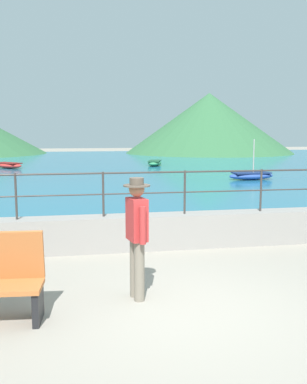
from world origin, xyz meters
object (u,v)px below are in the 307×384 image
object	(u,v)px
boat_3	(251,175)
person_walking	(137,232)
boat_1	(9,165)
boat_2	(155,163)

from	to	relation	value
boat_3	person_walking	bearing A→B (deg)	-118.61
boat_1	boat_3	bearing A→B (deg)	-36.33
person_walking	boat_2	bearing A→B (deg)	78.79
boat_1	boat_2	distance (m)	9.69
boat_1	boat_2	xyz separation A→B (m)	(9.68, 0.45, 0.00)
person_walking	boat_3	size ratio (longest dim) A/B	0.74
boat_1	boat_3	size ratio (longest dim) A/B	0.96
boat_2	boat_3	distance (m)	10.21
person_walking	boat_1	distance (m)	24.02
boat_1	boat_3	world-z (taller)	boat_3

